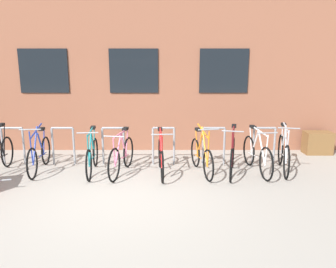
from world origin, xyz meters
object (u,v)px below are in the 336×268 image
Objects in this scene: bicycle_red at (161,157)px; bicycle_maroon at (232,156)px; bicycle_white at (257,155)px; planter_box at (317,143)px; bicycle_orange at (201,156)px; bicycle_blue at (39,154)px; bicycle_pink at (121,156)px; bicycle_teal at (92,156)px; bicycle_silver at (283,153)px.

bicycle_maroon reaches higher than bicycle_red.
bicycle_white is 2.52m from planter_box.
bicycle_red is at bearing -176.59° from bicycle_white.
bicycle_maroon is at bearing -169.29° from bicycle_white.
bicycle_orange is 3.66m from bicycle_blue.
bicycle_pink is 2.44m from bicycle_maroon.
bicycle_teal is 3.11m from bicycle_maroon.
bicycle_red reaches higher than planter_box.
bicycle_teal is 0.99× the size of bicycle_red.
bicycle_blue is 1.03× the size of bicycle_maroon.
bicycle_orange reaches higher than planter_box.
planter_box is at bearing 11.45° from bicycle_blue.
bicycle_silver is 2.49× the size of planter_box.
bicycle_red is 4.48m from planter_box.
bicycle_silver is at bearing 4.30° from bicycle_red.
bicycle_blue is 0.98× the size of bicycle_white.
bicycle_blue is at bearing 175.80° from bicycle_red.
bicycle_blue is 4.34m from bicycle_maroon.
bicycle_orange is at bearing -176.75° from bicycle_white.
bicycle_silver is 1.99m from planter_box.
bicycle_maroon reaches higher than bicycle_white.
bicycle_red is at bearing -158.97° from planter_box.
bicycle_blue reaches higher than bicycle_white.
bicycle_white is 0.58m from bicycle_maroon.
bicycle_red is 1.00× the size of bicycle_pink.
bicycle_pink is at bearing -5.14° from bicycle_blue.
bicycle_teal is at bearing 176.77° from bicycle_red.
bicycle_orange reaches higher than bicycle_pink.
bicycle_maroon is at bearing -171.02° from bicycle_silver.
bicycle_orange reaches higher than bicycle_teal.
bicycle_orange is 1.77m from bicycle_pink.
bicycle_orange is 0.90m from bicycle_red.
bicycle_orange and bicycle_silver have the same top height.
bicycle_white is at bearing -143.95° from planter_box.
bicycle_silver is (4.30, 0.12, 0.03)m from bicycle_teal.
bicycle_red is at bearing -175.70° from bicycle_silver.
bicycle_blue is at bearing 177.59° from bicycle_maroon.
bicycle_teal is (1.22, -0.12, -0.00)m from bicycle_blue.
bicycle_silver is 1.04× the size of bicycle_maroon.
bicycle_blue is 1.90m from bicycle_pink.
bicycle_teal is 0.95× the size of bicycle_white.
bicycle_orange is at bearing -175.37° from bicycle_silver.
bicycle_teal is 2.40× the size of planter_box.
bicycle_silver reaches higher than bicycle_blue.
bicycle_orange is 0.96× the size of bicycle_blue.
bicycle_pink reaches higher than planter_box.
bicycle_white is at bearing -0.87° from bicycle_blue.
planter_box is at bearing 44.78° from bicycle_silver.
bicycle_white reaches higher than bicycle_red.
bicycle_orange is at bearing 0.79° from bicycle_pink.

